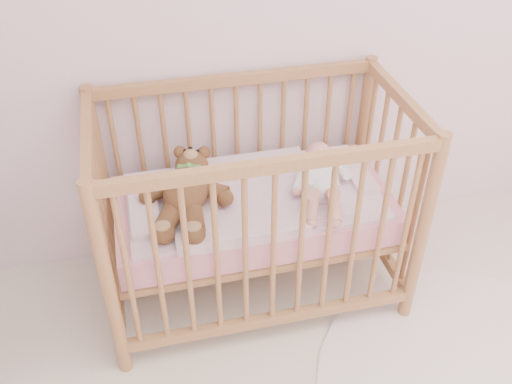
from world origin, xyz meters
name	(u,v)px	position (x,y,z in m)	size (l,w,h in m)	color
crib	(253,207)	(-0.38, 1.60, 0.50)	(1.36, 0.76, 1.00)	#B87F4E
mattress	(253,209)	(-0.38, 1.60, 0.49)	(1.22, 0.62, 0.13)	pink
blanket	(253,196)	(-0.38, 1.60, 0.56)	(1.10, 0.58, 0.06)	#E49DB5
baby	(320,176)	(-0.08, 1.58, 0.64)	(0.27, 0.57, 0.14)	white
teddy_bear	(186,193)	(-0.68, 1.58, 0.65)	(0.42, 0.59, 0.17)	brown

